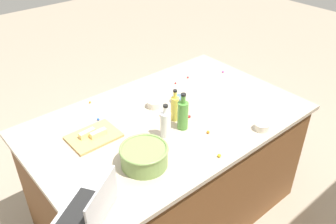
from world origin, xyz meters
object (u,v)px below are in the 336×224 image
(mixing_bowl_large, at_px, (144,156))
(bottle_olive, at_px, (183,115))
(bottle_vinegar, at_px, (166,124))
(butter_stick_right, at_px, (98,133))
(ramekin_medium, at_px, (178,99))
(cutting_board, at_px, (94,137))
(bottle_oil, at_px, (175,108))
(ramekin_small, at_px, (262,127))
(ramekin_wide, at_px, (154,104))
(butter_stick_left, at_px, (87,133))
(laptop, at_px, (89,209))

(mixing_bowl_large, relative_size, bottle_olive, 1.07)
(bottle_vinegar, xyz_separation_m, butter_stick_right, (0.34, -0.26, -0.06))
(bottle_vinegar, bearing_deg, ramekin_medium, -142.02)
(mixing_bowl_large, xyz_separation_m, cutting_board, (0.09, -0.41, -0.06))
(mixing_bowl_large, xyz_separation_m, bottle_oil, (-0.44, -0.23, 0.03))
(butter_stick_right, height_order, ramekin_medium, butter_stick_right)
(bottle_vinegar, height_order, butter_stick_right, bottle_vinegar)
(mixing_bowl_large, distance_m, bottle_vinegar, 0.30)
(ramekin_small, relative_size, ramekin_wide, 0.93)
(mixing_bowl_large, xyz_separation_m, butter_stick_left, (0.12, -0.43, -0.03))
(laptop, xyz_separation_m, cutting_board, (-0.33, -0.54, -0.04))
(mixing_bowl_large, relative_size, ramekin_wide, 2.81)
(bottle_oil, relative_size, cutting_board, 0.74)
(butter_stick_right, bearing_deg, bottle_olive, 151.13)
(ramekin_wide, bearing_deg, bottle_oil, 92.04)
(ramekin_medium, xyz_separation_m, ramekin_wide, (0.18, -0.06, 0.00))
(mixing_bowl_large, relative_size, bottle_vinegar, 1.20)
(butter_stick_left, distance_m, ramekin_medium, 0.73)
(bottle_oil, bearing_deg, ramekin_small, 128.01)
(butter_stick_right, relative_size, ramekin_medium, 1.26)
(cutting_board, relative_size, ramekin_small, 3.38)
(ramekin_medium, bearing_deg, ramekin_wide, -17.66)
(bottle_vinegar, bearing_deg, cutting_board, -37.68)
(butter_stick_left, bearing_deg, bottle_oil, 160.10)
(butter_stick_right, bearing_deg, bottle_vinegar, 142.70)
(bottle_oil, bearing_deg, ramekin_medium, -136.33)
(mixing_bowl_large, xyz_separation_m, bottle_olive, (-0.41, -0.12, 0.04))
(bottle_vinegar, distance_m, butter_stick_right, 0.43)
(ramekin_small, bearing_deg, bottle_olive, -42.39)
(bottle_vinegar, height_order, cutting_board, bottle_vinegar)
(bottle_vinegar, distance_m, ramekin_small, 0.64)
(butter_stick_left, height_order, ramekin_small, butter_stick_left)
(bottle_olive, relative_size, ramekin_medium, 2.98)
(laptop, bearing_deg, cutting_board, -121.79)
(cutting_board, distance_m, ramekin_small, 1.09)
(butter_stick_left, height_order, ramekin_wide, butter_stick_left)
(bottle_oil, xyz_separation_m, bottle_vinegar, (0.17, 0.10, 0.00))
(butter_stick_left, bearing_deg, cutting_board, 142.93)
(laptop, xyz_separation_m, bottle_oil, (-0.86, -0.36, 0.05))
(bottle_oil, relative_size, ramekin_small, 2.51)
(bottle_oil, relative_size, butter_stick_right, 2.11)
(mixing_bowl_large, height_order, ramekin_wide, mixing_bowl_large)
(laptop, height_order, butter_stick_right, laptop)
(bottle_oil, xyz_separation_m, butter_stick_left, (0.56, -0.20, -0.06))
(laptop, relative_size, cutting_board, 1.21)
(cutting_board, distance_m, butter_stick_left, 0.05)
(bottle_oil, xyz_separation_m, cutting_board, (0.53, -0.18, -0.08))
(laptop, distance_m, bottle_oil, 0.93)
(ramekin_small, bearing_deg, cutting_board, -35.69)
(ramekin_wide, bearing_deg, bottle_vinegar, 63.52)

